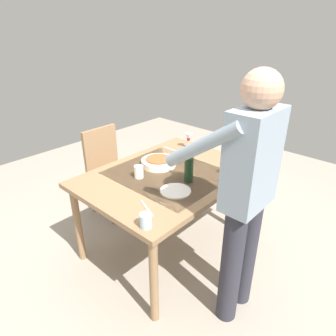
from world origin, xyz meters
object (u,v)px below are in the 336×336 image
object	(u,v)px
person_server	(245,192)
water_cup_near_left	(146,221)
chair_near	(108,165)
water_cup_near_right	(139,172)
serving_bowl_pasta	(159,162)
wine_glass_left	(232,164)
dinner_plate_near	(176,191)
dining_table	(168,181)
wine_bottle	(189,169)
wine_glass_right	(189,138)

from	to	relation	value
person_server	water_cup_near_left	xyz separation A→B (m)	(0.46, -0.39, -0.16)
chair_near	water_cup_near_left	xyz separation A→B (m)	(0.66, 1.29, 0.28)
chair_near	water_cup_near_right	size ratio (longest dim) A/B	8.96
water_cup_near_left	serving_bowl_pasta	distance (m)	0.88
wine_glass_left	water_cup_near_right	bearing A→B (deg)	-45.66
wine_glass_left	dinner_plate_near	distance (m)	0.53
chair_near	dining_table	bearing A→B (deg)	87.40
dining_table	wine_bottle	xyz separation A→B (m)	(-0.01, 0.21, 0.18)
wine_bottle	dinner_plate_near	xyz separation A→B (m)	(0.19, 0.03, -0.10)
dining_table	dinner_plate_near	world-z (taller)	dinner_plate_near
dining_table	person_server	world-z (taller)	person_server
dining_table	chair_near	xyz separation A→B (m)	(-0.04, -0.90, -0.16)
dining_table	wine_glass_right	world-z (taller)	wine_glass_right
chair_near	wine_bottle	xyz separation A→B (m)	(0.03, 1.11, 0.34)
wine_bottle	water_cup_near_right	distance (m)	0.41
water_cup_near_left	serving_bowl_pasta	world-z (taller)	water_cup_near_left
dining_table	person_server	distance (m)	0.84
wine_glass_right	water_cup_near_right	distance (m)	0.78
chair_near	serving_bowl_pasta	size ratio (longest dim) A/B	3.03
chair_near	serving_bowl_pasta	bearing A→B (deg)	91.40
dining_table	chair_near	distance (m)	0.92
water_cup_near_left	dinner_plate_near	size ratio (longest dim) A/B	0.40
chair_near	person_server	size ratio (longest dim) A/B	0.54
person_server	wine_bottle	world-z (taller)	person_server
wine_glass_left	dinner_plate_near	bearing A→B (deg)	-18.75
chair_near	dinner_plate_near	bearing A→B (deg)	78.95
wine_glass_left	serving_bowl_pasta	size ratio (longest dim) A/B	0.50
water_cup_near_left	serving_bowl_pasta	xyz separation A→B (m)	(-0.68, -0.55, -0.01)
serving_bowl_pasta	dinner_plate_near	distance (m)	0.47
wine_glass_left	dining_table	bearing A→B (deg)	-52.50
person_server	dining_table	bearing A→B (deg)	-101.72
wine_glass_left	dinner_plate_near	xyz separation A→B (m)	(0.50, -0.17, -0.10)
person_server	dinner_plate_near	world-z (taller)	person_server
water_cup_near_left	wine_bottle	bearing A→B (deg)	-164.34
water_cup_near_left	dinner_plate_near	distance (m)	0.47
dining_table	serving_bowl_pasta	bearing A→B (deg)	-109.60
person_server	wine_glass_right	world-z (taller)	person_server
wine_glass_right	water_cup_near_right	size ratio (longest dim) A/B	1.49
water_cup_near_right	dinner_plate_near	distance (m)	0.37
wine_bottle	dinner_plate_near	bearing A→B (deg)	9.34
wine_glass_left	water_cup_near_left	bearing A→B (deg)	-1.40
wine_glass_right	chair_near	bearing A→B (deg)	-52.17
wine_glass_right	water_cup_near_left	xyz separation A→B (m)	(1.18, 0.62, -0.06)
chair_near	wine_bottle	bearing A→B (deg)	88.31
water_cup_near_left	wine_glass_left	bearing A→B (deg)	178.60
water_cup_near_right	wine_glass_left	bearing A→B (deg)	134.34
wine_bottle	water_cup_near_right	size ratio (longest dim) A/B	2.91
chair_near	water_cup_near_right	world-z (taller)	chair_near
person_server	wine_bottle	size ratio (longest dim) A/B	5.71
person_server	wine_glass_right	size ratio (longest dim) A/B	11.19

